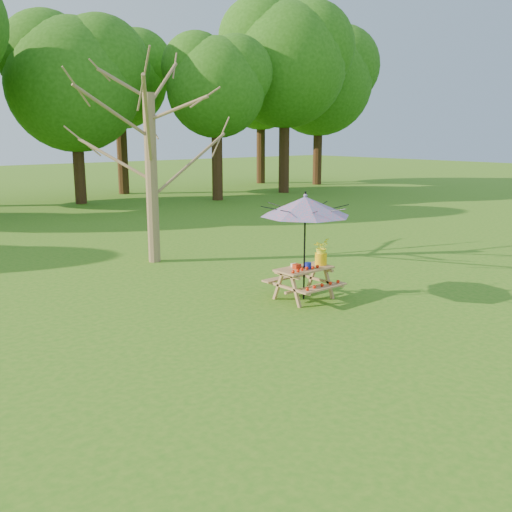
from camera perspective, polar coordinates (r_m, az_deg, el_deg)
ground at (r=6.80m, az=8.96°, el=-17.98°), size 120.00×120.00×0.00m
bare_tree at (r=15.52m, az=-11.01°, el=22.42°), size 6.94×6.94×10.22m
picnic_table at (r=11.92m, az=4.82°, el=-2.79°), size 1.20×1.32×0.67m
patio_umbrella at (r=11.61m, az=4.95°, el=4.97°), size 2.25×2.25×2.25m
produce_bins at (r=11.78m, az=4.54°, el=-0.98°), size 0.32×0.42×0.13m
tomatoes_row at (r=11.60m, az=4.93°, el=-1.29°), size 0.77×0.13×0.07m
flower_bucket at (r=12.08m, az=6.53°, el=0.54°), size 0.42×0.40×0.57m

